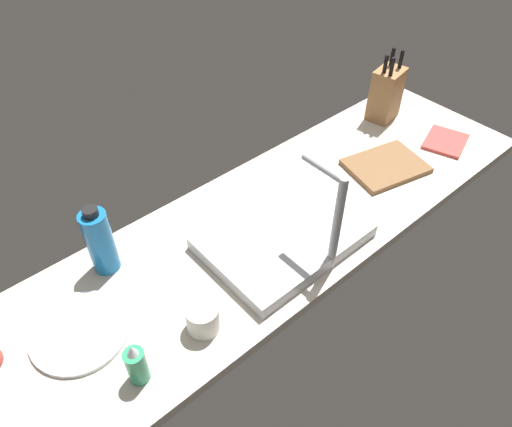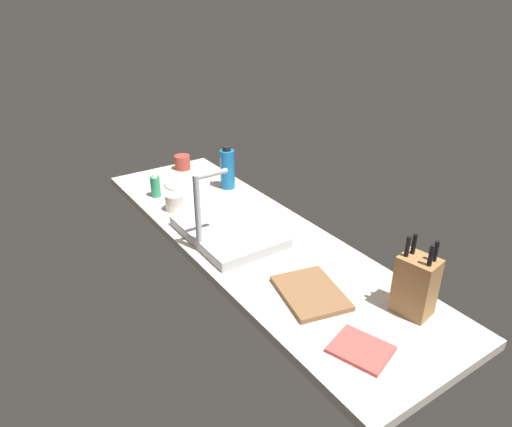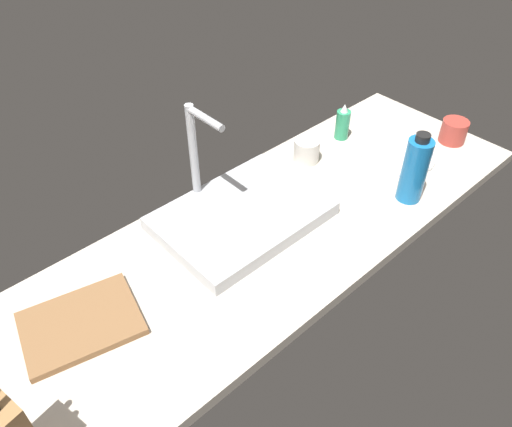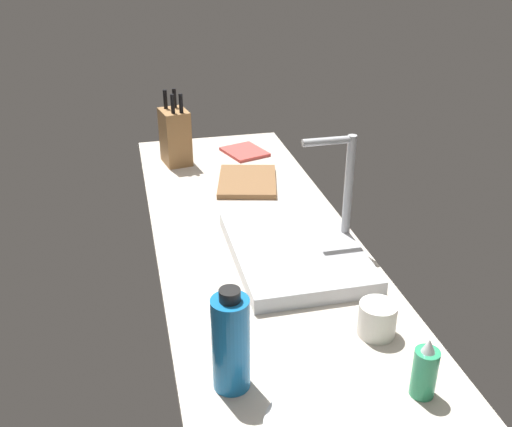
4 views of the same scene
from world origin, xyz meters
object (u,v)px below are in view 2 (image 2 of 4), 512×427
Objects in this scene: water_bottle at (227,169)px; ceramic_cup at (174,202)px; dish_towel at (361,349)px; sink_basin at (229,231)px; dinner_plate at (188,183)px; soap_bottle at (155,186)px; knife_block at (416,285)px; faucet at (201,207)px; cutting_board at (311,293)px; coffee_mug at (182,162)px.

water_bottle is 2.66× the size of ceramic_cup.
water_bottle reaches higher than dish_towel.
sink_basin is 60.05cm from dinner_plate.
soap_bottle reaches higher than dish_towel.
dish_towel is at bearing 87.39° from knife_block.
faucet reaches higher than dinner_plate.
dish_towel is 1.97× the size of ceramic_cup.
soap_bottle is at bearing -4.68° from faucet.
knife_block is 1.04× the size of cutting_board.
soap_bottle reaches higher than ceramic_cup.
knife_block reaches higher than dinner_plate.
sink_basin is 21.88cm from faucet.
knife_block is 155.45cm from coffee_mug.
sink_basin is at bearing 169.82° from dinner_plate.
dinner_plate is at bearing -4.52° from cutting_board.
cutting_board is 97.23cm from water_bottle.
cutting_board is 3.11× the size of ceramic_cup.
cutting_board is 2.95× the size of coffee_mug.
dish_towel is (-28.57, 5.14, -0.30)cm from cutting_board.
knife_block reaches higher than sink_basin.
dinner_plate is at bearing -21.45° from faucet.
ceramic_cup is at bearing 150.06° from coffee_mug.
dish_towel is at bearing 172.48° from coffee_mug.
faucet is 61.79cm from water_bottle.
knife_block is at bearing -162.84° from sink_basin.
sink_basin is 79.18cm from dish_towel.
ceramic_cup reaches higher than cutting_board.
cutting_board is 109.96cm from dinner_plate.
coffee_mug is (159.08, -21.01, 3.31)cm from dish_towel.
knife_block is (-75.24, -23.24, 8.24)cm from sink_basin.
dish_towel is at bearing 169.79° from cutting_board.
faucet reaches higher than soap_bottle.
soap_bottle is 0.59× the size of water_bottle.
knife_block is 1.10× the size of dinner_plate.
coffee_mug is at bearing 11.82° from water_bottle.
sink_basin is at bearing 149.55° from water_bottle.
coffee_mug is at bearing -6.93° from cutting_board.
knife_block is 1.64× the size of dish_towel.
sink_basin is at bearing -75.92° from faucet.
cutting_board is 105.13cm from soap_bottle.
coffee_mug is at bearing -20.84° from faucet.
soap_bottle is 1.56× the size of ceramic_cup.
knife_block reaches higher than cutting_board.
sink_basin reaches higher than dish_towel.
water_bottle is at bearing -14.08° from cutting_board.
soap_bottle is 21.15cm from dinner_plate.
faucet is at bearing 18.70° from cutting_board.
water_bottle is at bearing -13.18° from dish_towel.
coffee_mug is at bearing -29.94° from ceramic_cup.
soap_bottle is (57.39, -4.69, -12.97)cm from faucet.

